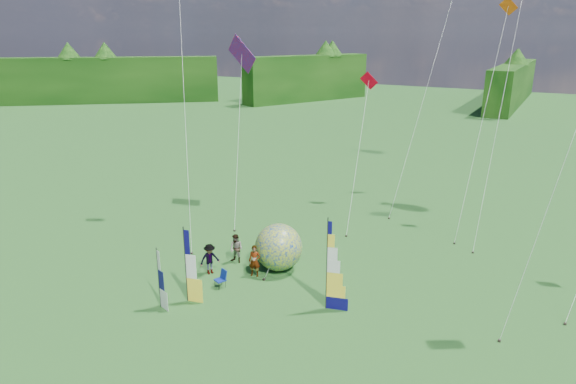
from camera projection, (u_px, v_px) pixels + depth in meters
The scene contains 18 objects.
ground at pixel (264, 337), 22.77m from camera, with size 220.00×220.00×0.00m, color #36772B.
treeline_ring at pixel (263, 254), 21.57m from camera, with size 210.00×210.00×8.00m, color #315F18, non-canonical shape.
feather_banner_main at pixel (327, 266), 24.44m from camera, with size 1.24×0.10×4.56m, color #0D0955, non-canonical shape.
side_banner_left at pixel (186, 266), 25.24m from camera, with size 1.06×0.10×3.85m, color yellow, non-canonical shape.
side_banner_far at pixel (159, 279), 24.83m from camera, with size 0.91×0.10×3.03m, color white, non-canonical shape.
bol_inflatable at pixel (279, 247), 28.87m from camera, with size 2.69×2.69×2.69m, color navy.
spectator_a at pixel (255, 261), 28.20m from camera, with size 0.65×0.43×1.79m, color #66594C.
spectator_b at pixel (236, 249), 29.86m from camera, with size 0.84×0.41×1.73m, color #66594C.
spectator_c at pixel (210, 259), 28.48m from camera, with size 1.13×0.42×1.76m, color #66594C.
spectator_d at pixel (261, 249), 30.02m from camera, with size 0.92×0.38×1.58m, color #66594C.
camp_chair at pixel (220, 279), 27.04m from camera, with size 0.56×0.56×0.97m, color navy, non-canonical shape.
kite_whale at pixel (508, 65), 33.51m from camera, with size 3.39×16.27×21.70m, color black, non-canonical shape.
kite_rainbow_delta at pixel (238, 120), 36.45m from camera, with size 8.68×11.90×13.79m, color red, non-canonical shape.
kite_parafoil at pixel (575, 122), 20.68m from camera, with size 5.96×7.26×18.90m, color #A3090F, non-canonical shape.
small_kite_red at pixel (359, 145), 36.25m from camera, with size 4.38×10.75×10.54m, color #F2001A, non-canonical shape.
small_kite_orange at pixel (483, 116), 32.90m from camera, with size 2.68×8.44×15.50m, color #FF520C, non-canonical shape.
small_kite_pink at pixel (184, 102), 32.55m from camera, with size 7.82×9.03×17.32m, color #FF49C1, non-canonical shape.
small_kite_green at pixel (435, 55), 38.18m from camera, with size 4.11×14.11×22.53m, color #1AC953, non-canonical shape.
Camera 1 is at (10.56, -16.77, 12.98)m, focal length 32.00 mm.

